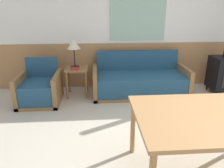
{
  "coord_description": "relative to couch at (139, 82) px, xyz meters",
  "views": [
    {
      "loc": [
        -1.31,
        -2.18,
        1.79
      ],
      "look_at": [
        -1.07,
        1.17,
        0.56
      ],
      "focal_mm": 35.0,
      "sensor_mm": 36.0,
      "label": 1
    }
  ],
  "objects": [
    {
      "name": "wall_back",
      "position": [
        0.41,
        0.54,
        1.09
      ],
      "size": [
        7.2,
        0.09,
        2.7
      ],
      "color": "#AD7A4C",
      "rests_on": "ground_plane"
    },
    {
      "name": "table_lamp",
      "position": [
        -1.33,
        0.08,
        0.78
      ],
      "size": [
        0.26,
        0.26,
        0.57
      ],
      "color": "black",
      "rests_on": "side_table"
    },
    {
      "name": "couch",
      "position": [
        0.0,
        0.0,
        0.0
      ],
      "size": [
        1.94,
        0.86,
        0.86
      ],
      "color": "olive",
      "rests_on": "ground_plane"
    },
    {
      "name": "book_stack",
      "position": [
        -1.33,
        -0.07,
        0.34
      ],
      "size": [
        0.17,
        0.17,
        0.02
      ],
      "color": "#B22823",
      "rests_on": "side_table"
    },
    {
      "name": "ground_plane",
      "position": [
        0.42,
        -2.09,
        -0.26
      ],
      "size": [
        16.0,
        16.0,
        0.0
      ],
      "primitive_type": "plane",
      "color": "beige"
    },
    {
      "name": "side_table",
      "position": [
        -1.29,
        0.0,
        0.2
      ],
      "size": [
        0.44,
        0.44,
        0.59
      ],
      "color": "olive",
      "rests_on": "ground_plane"
    },
    {
      "name": "dining_table",
      "position": [
        0.28,
        -2.41,
        0.43
      ],
      "size": [
        1.61,
        1.06,
        0.76
      ],
      "color": "#B27F4C",
      "rests_on": "ground_plane"
    },
    {
      "name": "armchair",
      "position": [
        -1.99,
        -0.28,
        -0.01
      ],
      "size": [
        0.77,
        0.8,
        0.81
      ],
      "rotation": [
        0.0,
        0.0,
        0.09
      ],
      "color": "olive",
      "rests_on": "ground_plane"
    }
  ]
}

